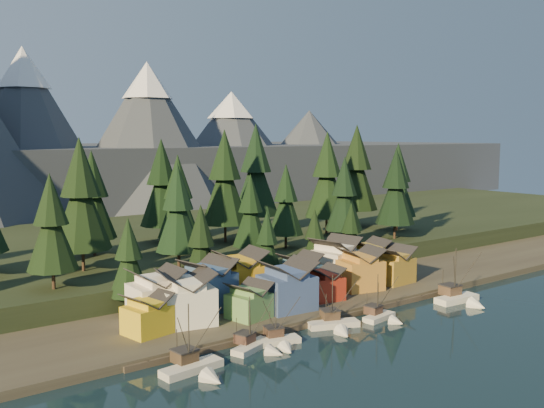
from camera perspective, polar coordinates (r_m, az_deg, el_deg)
ground at (r=106.95m, az=10.35°, el=-12.98°), size 500.00×500.00×0.00m
shore_strip at (r=135.88m, az=-2.18°, el=-8.30°), size 400.00×50.00×1.50m
hillside at (r=177.93m, az=-11.34°, el=-4.13°), size 420.00×100.00×6.00m
dock at (r=118.04m, az=4.40°, el=-10.75°), size 80.00×4.00×1.00m
mountain_ridge at (r=290.74m, az=-22.69°, el=4.17°), size 560.00×190.00×90.00m
boat_0 at (r=93.79m, az=-7.17°, el=-14.36°), size 10.48×11.23×11.59m
boat_1 at (r=102.42m, az=-1.41°, el=-12.65°), size 9.09×9.50×9.97m
boat_2 at (r=104.69m, az=0.68°, el=-12.18°), size 8.63×9.10×10.04m
boat_3 at (r=113.69m, az=6.01°, el=-10.65°), size 10.30×10.70×10.93m
boat_4 at (r=119.84m, az=10.40°, el=-9.84°), size 7.99×8.50×9.88m
boat_6 at (r=135.51m, az=17.39°, el=-7.88°), size 10.75×11.56×12.86m
house_front_0 at (r=107.50m, az=-11.67°, el=-9.97°), size 8.29×7.99×7.11m
house_front_1 at (r=111.58m, az=-8.08°, el=-8.56°), size 11.09×10.80×9.71m
house_front_2 at (r=114.19m, az=-2.20°, el=-8.96°), size 8.13×8.18×6.75m
house_front_3 at (r=119.30m, az=1.41°, el=-7.52°), size 10.14×9.74×9.63m
house_front_4 at (r=127.27m, az=4.91°, el=-7.33°), size 7.60×8.06×6.85m
house_front_5 at (r=135.85m, az=8.28°, el=-5.94°), size 10.31×9.70×9.25m
house_front_6 at (r=143.35m, az=11.28°, el=-5.52°), size 8.88×8.45×8.40m
house_back_0 at (r=114.14m, az=-10.87°, el=-8.29°), size 8.90×8.54×9.64m
house_back_1 at (r=119.82m, az=-6.06°, el=-7.41°), size 10.40×10.49×9.98m
house_back_2 at (r=126.22m, az=-3.11°, el=-6.56°), size 10.68×9.96×10.40m
house_back_3 at (r=133.24m, az=2.64°, el=-6.35°), size 8.25×7.37×8.27m
house_back_4 at (r=141.97m, az=5.95°, el=-5.12°), size 11.16×10.87×10.35m
house_back_5 at (r=147.72m, az=9.03°, el=-4.96°), size 9.68×9.76×9.14m
tree_hill_2 at (r=122.58m, az=-20.05°, el=-1.97°), size 9.63×9.63×22.43m
tree_hill_3 at (r=136.50m, az=-17.53°, el=0.52°), size 12.53×12.53×29.19m
tree_hill_4 at (r=153.40m, az=-16.52°, el=0.52°), size 11.14×11.14×25.94m
tree_hill_5 at (r=134.78m, az=-8.84°, el=-0.65°), size 10.10×10.10×23.54m
tree_hill_6 at (r=151.59m, az=-8.81°, el=0.40°), size 10.63×10.63×24.77m
tree_hill_7 at (r=142.52m, az=-2.03°, el=-0.85°), size 8.81×8.81×20.52m
tree_hill_8 at (r=166.27m, az=-4.46°, el=2.20°), size 13.35×13.35×31.11m
tree_hill_9 at (r=157.42m, az=1.32°, el=0.16°), size 9.47×9.47×22.06m
tree_hill_10 at (r=181.68m, az=-1.53°, el=2.90°), size 14.15×14.15×32.97m
tree_hill_11 at (r=163.92m, az=6.82°, el=0.70°), size 10.20×10.20×23.76m
tree_hill_12 at (r=180.73m, az=5.20°, el=2.45°), size 13.15×13.15×30.62m
tree_hill_13 at (r=175.27m, az=11.56°, el=1.38°), size 11.15×11.15×25.96m
tree_hill_14 at (r=197.30m, az=7.95°, el=3.12°), size 14.12×14.12×32.88m
tree_hill_15 at (r=168.29m, az=-10.32°, el=1.70°), size 12.29×12.29×28.62m
tree_hill_17 at (r=190.78m, az=11.74°, el=1.97°), size 11.61×11.61×27.05m
tree_shore_0 at (r=120.27m, az=-13.32°, el=-5.15°), size 7.90×7.90×18.39m
tree_shore_1 at (r=127.12m, az=-6.68°, el=-4.04°), size 8.49×8.49×19.77m
tree_shore_2 at (r=136.46m, az=-0.46°, el=-3.84°), size 7.44×7.44×17.32m
tree_shore_3 at (r=145.09m, az=4.02°, el=-3.39°), size 7.13×7.13×16.61m
tree_shore_4 at (r=153.01m, az=7.44°, el=-2.77°), size 7.41×7.41×17.26m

